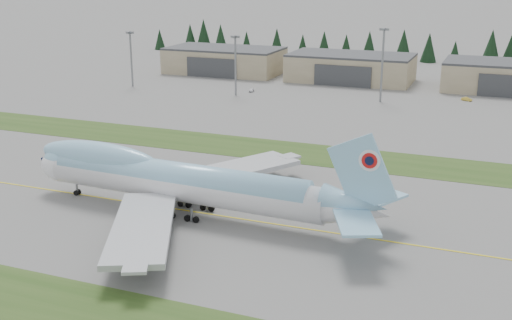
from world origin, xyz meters
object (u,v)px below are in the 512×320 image
at_px(hangar_left, 225,60).
at_px(hangar_center, 351,68).
at_px(service_vehicle_b, 467,101).
at_px(boeing_747_freighter, 179,181).
at_px(service_vehicle_a, 251,92).
at_px(hangar_right, 512,77).

bearing_deg(hangar_left, hangar_center, 0.00).
bearing_deg(hangar_left, service_vehicle_b, -13.12).
height_order(boeing_747_freighter, service_vehicle_a, boeing_747_freighter).
bearing_deg(hangar_right, service_vehicle_b, -120.21).
relative_size(hangar_center, hangar_right, 1.00).
height_order(hangar_left, service_vehicle_a, hangar_left).
xyz_separation_m(hangar_right, service_vehicle_b, (-13.74, -23.59, -5.39)).
bearing_deg(boeing_747_freighter, hangar_left, 113.93).
distance_m(service_vehicle_a, service_vehicle_b, 75.45).
height_order(hangar_right, service_vehicle_b, hangar_right).
xyz_separation_m(hangar_center, service_vehicle_b, (46.26, -23.59, -5.39)).
bearing_deg(hangar_right, hangar_left, 180.00).
relative_size(hangar_right, service_vehicle_a, 12.87).
bearing_deg(hangar_right, boeing_747_freighter, -110.30).
relative_size(service_vehicle_a, service_vehicle_b, 1.03).
distance_m(boeing_747_freighter, service_vehicle_a, 120.32).
xyz_separation_m(boeing_747_freighter, hangar_right, (55.98, 151.32, -0.97)).
bearing_deg(boeing_747_freighter, hangar_center, 94.14).
height_order(boeing_747_freighter, hangar_center, boeing_747_freighter).
height_order(hangar_left, hangar_center, same).
height_order(hangar_center, service_vehicle_a, hangar_center).
bearing_deg(service_vehicle_a, hangar_right, 12.67).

